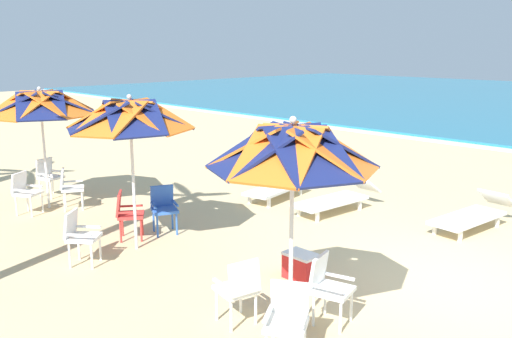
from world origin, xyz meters
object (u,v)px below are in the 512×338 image
object	(u,v)px
sun_lounger_2	(337,198)
plastic_chair_5	(80,234)
sun_lounger_3	(281,185)
plastic_chair_8	(49,175)
cooler_box	(301,266)
plastic_chair_7	(25,190)
plastic_chair_4	(127,212)
sun_lounger_1	(473,214)
plastic_chair_2	(328,285)
beach_umbrella_0	(293,150)
plastic_chair_6	(69,186)
beach_umbrella_1	(130,117)
plastic_chair_3	(164,206)
beach_umbrella_2	(40,104)
plastic_chair_1	(239,287)
plastic_chair_0	(287,317)

from	to	relation	value
sun_lounger_2	plastic_chair_5	bearing A→B (deg)	-101.84
sun_lounger_2	sun_lounger_3	xyz separation A→B (m)	(-1.56, -0.04, 0.00)
plastic_chair_8	cooler_box	distance (m)	7.09
plastic_chair_7	sun_lounger_3	xyz separation A→B (m)	(2.77, 4.65, -0.22)
plastic_chair_4	plastic_chair_7	size ratio (longest dim) A/B	1.00
sun_lounger_1	plastic_chair_2	bearing A→B (deg)	-86.13
beach_umbrella_0	sun_lounger_2	xyz separation A→B (m)	(-2.66, 4.40, -1.95)
plastic_chair_6	plastic_chair_7	bearing A→B (deg)	-111.22
sun_lounger_2	plastic_chair_4	bearing A→B (deg)	-111.32
beach_umbrella_0	beach_umbrella_1	xyz separation A→B (m)	(-3.72, 0.23, 0.01)
plastic_chair_3	beach_umbrella_2	distance (m)	3.56
plastic_chair_1	sun_lounger_1	world-z (taller)	plastic_chair_1
beach_umbrella_2	plastic_chair_7	distance (m)	1.78
sun_lounger_1	cooler_box	xyz separation A→B (m)	(-0.76, -4.04, -0.08)
cooler_box	plastic_chair_1	bearing A→B (deg)	-77.15
beach_umbrella_0	plastic_chair_2	world-z (taller)	beach_umbrella_0
plastic_chair_8	sun_lounger_2	world-z (taller)	plastic_chair_8
beach_umbrella_2	plastic_chair_2	bearing A→B (deg)	2.53
beach_umbrella_0	plastic_chair_0	distance (m)	1.82
beach_umbrella_0	sun_lounger_1	world-z (taller)	beach_umbrella_0
beach_umbrella_0	plastic_chair_4	world-z (taller)	beach_umbrella_0
plastic_chair_3	plastic_chair_8	world-z (taller)	same
plastic_chair_2	beach_umbrella_1	bearing A→B (deg)	-175.49
plastic_chair_1	plastic_chair_6	world-z (taller)	same
beach_umbrella_0	beach_umbrella_2	size ratio (longest dim) A/B	1.02
plastic_chair_5	plastic_chair_8	distance (m)	4.49
plastic_chair_7	cooler_box	distance (m)	6.25
plastic_chair_8	plastic_chair_0	bearing A→B (deg)	-7.32
plastic_chair_3	beach_umbrella_2	bearing A→B (deg)	-164.28
plastic_chair_5	plastic_chair_1	bearing A→B (deg)	8.56
beach_umbrella_1	plastic_chair_8	bearing A→B (deg)	174.45
plastic_chair_2	plastic_chair_5	xyz separation A→B (m)	(-3.88, -1.29, 0.00)
beach_umbrella_0	plastic_chair_6	world-z (taller)	beach_umbrella_0
beach_umbrella_0	plastic_chair_7	bearing A→B (deg)	-177.62
cooler_box	sun_lounger_3	bearing A→B (deg)	136.82
plastic_chair_0	plastic_chair_5	bearing A→B (deg)	-175.33
sun_lounger_3	plastic_chair_0	bearing A→B (deg)	-46.36
plastic_chair_4	plastic_chair_6	world-z (taller)	same
plastic_chair_3	plastic_chair_7	size ratio (longest dim) A/B	1.00
plastic_chair_3	plastic_chair_7	distance (m)	3.21
plastic_chair_1	sun_lounger_1	size ratio (longest dim) A/B	0.39
plastic_chair_1	sun_lounger_3	world-z (taller)	plastic_chair_1
beach_umbrella_1	sun_lounger_1	xyz separation A→B (m)	(3.53, 5.10, -1.96)
plastic_chair_0	plastic_chair_8	world-z (taller)	same
beach_umbrella_2	plastic_chair_5	bearing A→B (deg)	-16.17
plastic_chair_0	plastic_chair_4	xyz separation A→B (m)	(-4.57, 0.81, 0.00)
plastic_chair_8	sun_lounger_1	bearing A→B (deg)	30.91
beach_umbrella_1	sun_lounger_3	distance (m)	4.60
plastic_chair_4	plastic_chair_2	bearing A→B (deg)	2.01
plastic_chair_5	beach_umbrella_1	bearing A→B (deg)	88.43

